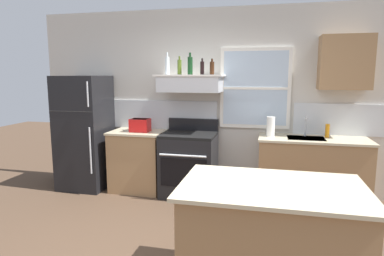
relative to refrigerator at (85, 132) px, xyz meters
name	(u,v)px	position (x,y,z in m)	size (l,w,h in m)	color
back_wall	(213,101)	(1.93, 0.39, 0.49)	(5.40, 0.11, 2.70)	beige
refrigerator	(85,132)	(0.00, 0.00, 0.00)	(0.70, 0.72, 1.73)	black
counter_left_of_stove	(138,160)	(0.85, 0.06, -0.41)	(0.79, 0.63, 0.91)	#9E754C
toaster	(140,125)	(0.91, 0.02, 0.15)	(0.30, 0.20, 0.19)	red
stove_range	(189,164)	(1.65, 0.02, -0.40)	(0.76, 0.69, 1.09)	black
range_hood_shelf	(190,83)	(1.65, 0.12, 0.76)	(0.96, 0.52, 0.24)	silver
bottle_clear_tall	(167,65)	(1.32, 0.06, 1.01)	(0.06, 0.06, 0.31)	silver
bottle_olive_oil_square	(180,67)	(1.48, 0.14, 0.99)	(0.06, 0.06, 0.26)	#4C601E
bottle_dark_green_wine	(190,65)	(1.65, 0.11, 1.01)	(0.07, 0.07, 0.30)	#143819
bottle_balsamic_dark	(202,68)	(1.82, 0.10, 0.98)	(0.06, 0.06, 0.22)	black
bottle_brown_stout	(212,68)	(1.97, 0.07, 0.97)	(0.06, 0.06, 0.22)	#381E0F
counter_right_with_sink	(312,171)	(3.35, 0.06, -0.41)	(1.43, 0.63, 0.91)	#9E754C
sink_faucet	(306,124)	(3.25, 0.16, 0.22)	(0.03, 0.17, 0.28)	silver
paper_towel_roll	(271,127)	(2.79, 0.06, 0.18)	(0.11, 0.11, 0.27)	white
dish_soap_bottle	(327,131)	(3.53, 0.16, 0.14)	(0.06, 0.06, 0.18)	orange
kitchen_island	(270,241)	(2.81, -2.04, -0.41)	(1.40, 0.90, 0.91)	#9E754C
upper_cabinet_right	(345,62)	(3.70, 0.20, 1.04)	(0.64, 0.32, 0.70)	#9E754C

